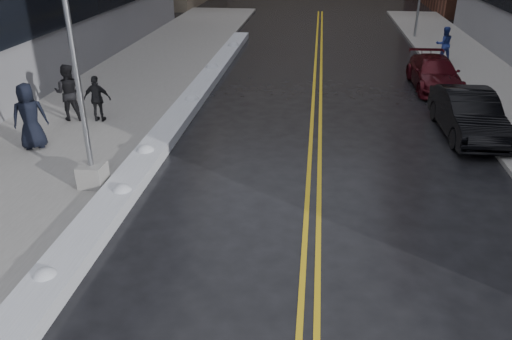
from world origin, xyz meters
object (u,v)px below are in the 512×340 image
(lamppost, at_px, (81,99))
(pedestrian_east, at_px, (444,44))
(pedestrian_c, at_px, (30,116))
(car_maroon, at_px, (434,73))
(pedestrian_d, at_px, (97,99))
(fire_hydrant, at_px, (490,97))
(car_black, at_px, (468,114))
(pedestrian_b, at_px, (69,92))

(lamppost, distance_m, pedestrian_east, 19.68)
(lamppost, bearing_deg, pedestrian_c, 142.15)
(car_maroon, bearing_deg, pedestrian_east, 73.15)
(pedestrian_c, xyz_separation_m, car_maroon, (13.66, 8.64, -0.51))
(lamppost, bearing_deg, pedestrian_d, 110.87)
(pedestrian_east, bearing_deg, pedestrian_c, 32.03)
(lamppost, distance_m, car_maroon, 15.43)
(pedestrian_d, height_order, pedestrian_east, pedestrian_east)
(fire_hydrant, bearing_deg, pedestrian_c, -159.15)
(fire_hydrant, xyz_separation_m, car_black, (-1.50, -2.69, 0.20))
(pedestrian_east, bearing_deg, car_maroon, 64.71)
(pedestrian_d, bearing_deg, lamppost, 108.13)
(pedestrian_b, xyz_separation_m, pedestrian_east, (14.96, 10.64, -0.12))
(pedestrian_d, bearing_deg, fire_hydrant, -169.84)
(lamppost, relative_size, fire_hydrant, 10.45)
(lamppost, height_order, car_maroon, lamppost)
(fire_hydrant, bearing_deg, car_maroon, 117.66)
(lamppost, distance_m, pedestrian_b, 5.76)
(pedestrian_c, relative_size, car_maroon, 0.45)
(pedestrian_b, distance_m, car_black, 13.68)
(pedestrian_b, distance_m, pedestrian_d, 1.06)
(car_black, bearing_deg, pedestrian_b, 180.00)
(pedestrian_b, height_order, pedestrian_east, pedestrian_b)
(lamppost, relative_size, car_black, 1.67)
(pedestrian_c, distance_m, pedestrian_d, 2.76)
(fire_hydrant, relative_size, pedestrian_c, 0.36)
(car_black, relative_size, car_maroon, 1.00)
(lamppost, relative_size, pedestrian_d, 4.70)
(pedestrian_d, xyz_separation_m, car_maroon, (12.62, 6.10, -0.30))
(lamppost, distance_m, pedestrian_d, 5.34)
(fire_hydrant, bearing_deg, pedestrian_d, -167.10)
(pedestrian_b, bearing_deg, car_black, 174.57)
(fire_hydrant, relative_size, pedestrian_east, 0.42)
(pedestrian_c, xyz_separation_m, car_black, (13.66, 3.08, -0.42))
(pedestrian_east, xyz_separation_m, car_black, (-1.30, -10.14, -0.27))
(fire_hydrant, distance_m, pedestrian_east, 7.47)
(lamppost, height_order, pedestrian_c, lamppost)
(car_black, bearing_deg, pedestrian_east, 80.57)
(fire_hydrant, xyz_separation_m, car_maroon, (-1.50, 2.86, 0.11))
(car_black, distance_m, car_maroon, 5.56)
(pedestrian_d, distance_m, car_maroon, 14.02)
(pedestrian_b, relative_size, pedestrian_d, 1.22)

